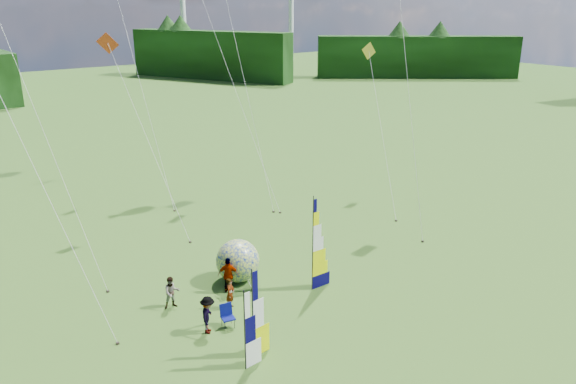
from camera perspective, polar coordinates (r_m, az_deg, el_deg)
ground at (r=26.75m, az=7.13°, el=-13.03°), size 220.00×220.00×0.00m
treeline_ring at (r=24.87m, az=7.50°, el=-5.19°), size 210.00×210.00×8.00m
feather_banner_main at (r=28.15m, az=2.53°, el=-5.49°), size 1.33×0.11×4.93m
side_banner_left at (r=23.30m, az=-3.60°, el=-12.47°), size 1.09×0.20×3.94m
side_banner_far at (r=22.81m, az=-4.41°, el=-14.01°), size 1.02×0.18×3.43m
bol_inflatable at (r=29.74m, az=-5.13°, el=-6.97°), size 2.44×2.44×2.28m
spectator_a at (r=27.44m, az=-5.89°, el=-10.20°), size 0.68×0.65×1.57m
spectator_b at (r=27.91m, az=-11.73°, el=-9.95°), size 0.84×0.54×1.61m
spectator_c at (r=25.68m, az=-8.15°, el=-12.26°), size 1.03×1.15×1.76m
spectator_d at (r=28.77m, az=-6.06°, el=-8.41°), size 1.13×1.05×1.87m
camp_chair at (r=26.12m, az=-6.13°, el=-12.47°), size 0.74×0.74×1.08m
kite_whale at (r=41.91m, az=-5.96°, el=12.76°), size 4.50×15.58×19.30m
kite_rainbow_delta at (r=30.43m, az=-23.52°, el=6.57°), size 8.87×11.76×16.78m
kite_parafoil at (r=36.50m, az=12.31°, el=10.66°), size 7.65×10.58×18.21m
small_kite_red at (r=35.96m, az=-14.08°, el=5.89°), size 5.07×10.07×12.65m
small_kite_orange at (r=40.86m, az=-4.37°, el=11.66°), size 6.68×11.86×17.91m
small_kite_yellow at (r=40.70m, az=9.53°, el=6.90°), size 7.16×10.13×11.58m
small_kite_pink at (r=26.38m, az=-24.45°, el=3.30°), size 8.46×11.82×15.51m
small_kite_green at (r=42.51m, az=-14.51°, el=10.10°), size 3.85×11.38×15.99m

